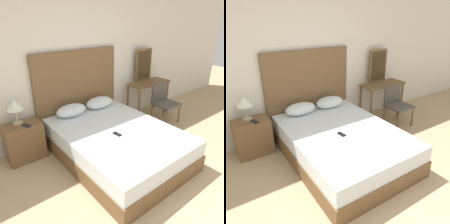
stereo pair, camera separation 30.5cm
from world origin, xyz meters
The scene contains 12 objects.
wall_back centered at (0.00, 2.73, 1.35)m, with size 10.00×0.06×2.70m.
bed centered at (0.15, 1.57, 0.25)m, with size 1.55×2.13×0.50m.
headboard centered at (0.15, 2.66, 0.78)m, with size 1.63×0.05×1.55m.
pillow_left centered at (-0.14, 2.42, 0.60)m, with size 0.54×0.32×0.20m.
pillow_right centered at (0.44, 2.42, 0.60)m, with size 0.54×0.32×0.20m.
phone_on_bed centered at (0.06, 1.44, 0.50)m, with size 0.09×0.16×0.01m.
nightstand centered at (-0.98, 2.43, 0.30)m, with size 0.55×0.35×0.60m.
table_lamp centered at (-1.01, 2.50, 0.89)m, with size 0.25×0.25×0.38m.
phone_on_nightstand centered at (-0.94, 2.34, 0.60)m, with size 0.11×0.16×0.01m.
vanity_desk centered at (1.75, 2.40, 0.61)m, with size 0.97×0.43×0.76m.
vanity_mirror centered at (1.75, 2.59, 1.10)m, with size 0.45×0.03×0.68m.
chair centered at (1.75, 1.96, 0.46)m, with size 0.46×0.45×0.79m.
Camera 2 is at (-1.48, -0.86, 2.10)m, focal length 35.00 mm.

